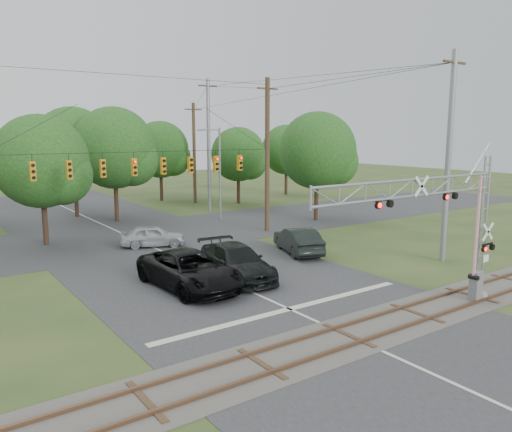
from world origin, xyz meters
TOP-DOWN VIEW (x-y plane):
  - ground at (0.00, 0.00)m, footprint 160.00×160.00m
  - road_main at (0.00, 10.00)m, footprint 14.00×90.00m
  - road_cross at (0.00, 24.00)m, footprint 90.00×12.00m
  - railroad_track at (0.00, 2.00)m, footprint 90.00×3.20m
  - crossing_gantry at (4.89, 1.65)m, footprint 10.75×0.83m
  - traffic_signal_span at (0.85, 20.00)m, footprint 19.34×0.36m
  - pickup_black at (-2.05, 10.67)m, footprint 3.30×6.61m
  - car_dark at (0.72, 10.79)m, footprint 3.15×6.19m
  - sedan_silver at (0.16, 20.13)m, footprint 4.54×3.20m
  - suv_dark at (6.89, 13.18)m, footprint 3.29×5.24m
  - streetlight at (8.79, 26.01)m, footprint 2.11×0.22m
  - utility_poles at (3.43, 22.76)m, footprint 25.98×30.76m
  - treeline at (0.22, 33.03)m, footprint 57.54×25.72m

SIDE VIEW (x-z plane):
  - ground at x=0.00m, z-range 0.00..0.00m
  - road_main at x=0.00m, z-range 0.00..0.02m
  - road_cross at x=0.00m, z-range 0.00..0.02m
  - railroad_track at x=0.00m, z-range -0.05..0.11m
  - sedan_silver at x=0.16m, z-range 0.00..1.43m
  - suv_dark at x=6.89m, z-range 0.00..1.63m
  - car_dark at x=0.72m, z-range 0.00..1.72m
  - pickup_black at x=-2.05m, z-range 0.00..1.80m
  - crossing_gantry at x=4.89m, z-range 0.83..7.31m
  - streetlight at x=8.79m, z-range 0.47..8.39m
  - traffic_signal_span at x=0.85m, z-range -0.09..11.41m
  - utility_poles at x=3.43m, z-range -0.47..12.03m
  - treeline at x=0.22m, z-range 0.93..10.71m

